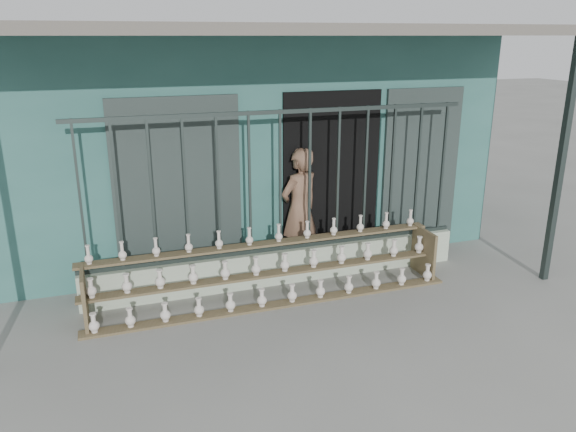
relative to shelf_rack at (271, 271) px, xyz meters
name	(u,v)px	position (x,y,z in m)	size (l,w,h in m)	color
ground	(317,328)	(0.26, -0.89, -0.36)	(60.00, 60.00, 0.00)	slate
workshop_building	(226,126)	(0.27, 3.34, 1.26)	(7.40, 6.60, 3.21)	#2D5F58
parapet_wall	(281,266)	(0.26, 0.41, -0.14)	(5.00, 0.20, 0.45)	#B1C2A6
security_fence	(280,182)	(0.26, 0.41, 0.99)	(5.00, 0.04, 1.80)	#283330
shelf_rack	(271,271)	(0.00, 0.00, 0.00)	(4.50, 0.68, 0.85)	brown
elderly_woman	(300,210)	(0.65, 0.77, 0.49)	(0.62, 0.41, 1.69)	brown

